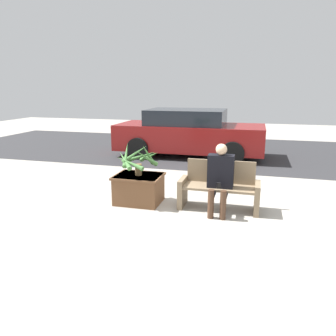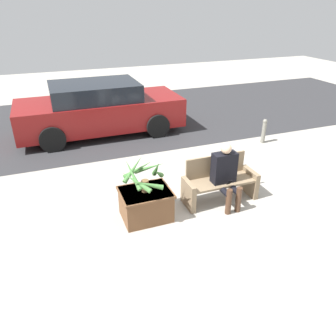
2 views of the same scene
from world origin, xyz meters
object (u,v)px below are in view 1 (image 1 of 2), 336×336
at_px(potted_plant, 138,158).
at_px(parked_car, 189,133).
at_px(bench, 219,188).
at_px(person_seated, 220,176).
at_px(planter_box, 139,188).

distance_m(potted_plant, parked_car, 4.47).
xyz_separation_m(bench, potted_plant, (-1.49, -0.09, 0.47)).
xyz_separation_m(bench, person_seated, (0.02, -0.17, 0.26)).
relative_size(bench, parked_car, 0.31).
bearing_deg(person_seated, potted_plant, 177.13).
height_order(planter_box, potted_plant, potted_plant).
distance_m(bench, parked_car, 4.62).
distance_m(planter_box, parked_car, 4.49).
bearing_deg(parked_car, planter_box, -90.54).
distance_m(bench, potted_plant, 1.57).
height_order(potted_plant, parked_car, parked_car).
bearing_deg(bench, person_seated, -82.34).
height_order(bench, person_seated, person_seated).
bearing_deg(potted_plant, person_seated, -2.87).
height_order(person_seated, planter_box, person_seated).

